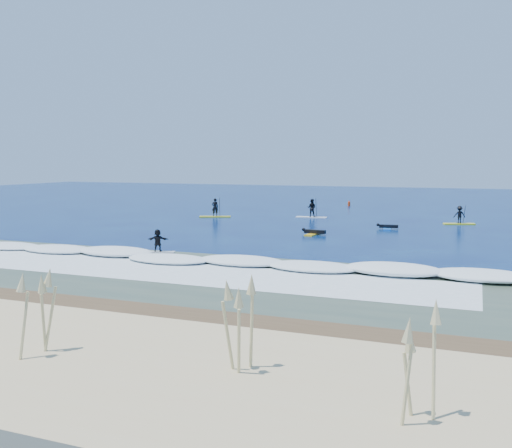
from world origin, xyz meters
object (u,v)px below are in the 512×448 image
at_px(wave_surfer, 158,242).
at_px(prone_paddler_far, 388,227).
at_px(sup_paddler_right, 459,216).
at_px(sup_paddler_left, 215,210).
at_px(prone_paddler_near, 314,232).
at_px(marker_buoy, 349,204).
at_px(sup_paddler_center, 312,210).

bearing_deg(wave_surfer, prone_paddler_far, 41.85).
bearing_deg(sup_paddler_right, wave_surfer, -142.11).
bearing_deg(sup_paddler_right, prone_paddler_far, -151.48).
distance_m(prone_paddler_far, wave_surfer, 20.71).
distance_m(sup_paddler_left, wave_surfer, 22.39).
distance_m(prone_paddler_near, prone_paddler_far, 7.17).
bearing_deg(marker_buoy, sup_paddler_left, -117.91).
distance_m(sup_paddler_left, prone_paddler_far, 17.41).
distance_m(sup_paddler_center, prone_paddler_far, 10.36).
height_order(sup_paddler_left, sup_paddler_right, sup_paddler_left).
relative_size(sup_paddler_left, marker_buoy, 4.15).
height_order(sup_paddler_right, marker_buoy, sup_paddler_right).
bearing_deg(wave_surfer, sup_paddler_center, 66.74).
bearing_deg(sup_paddler_center, prone_paddler_near, -77.30).
height_order(sup_paddler_left, wave_surfer, sup_paddler_left).
relative_size(prone_paddler_far, wave_surfer, 1.11).
height_order(prone_paddler_near, wave_surfer, wave_surfer).
bearing_deg(prone_paddler_near, wave_surfer, 159.25).
relative_size(sup_paddler_right, marker_buoy, 3.62).
bearing_deg(sup_paddler_right, sup_paddler_left, 166.94).
height_order(prone_paddler_far, wave_surfer, wave_surfer).
height_order(sup_paddler_left, sup_paddler_center, sup_paddler_left).
distance_m(sup_paddler_center, marker_buoy, 14.86).
relative_size(sup_paddler_center, sup_paddler_right, 1.13).
bearing_deg(prone_paddler_near, prone_paddler_far, -35.15).
xyz_separation_m(sup_paddler_center, prone_paddler_near, (3.51, -11.89, -0.62)).
relative_size(wave_surfer, marker_buoy, 2.71).
bearing_deg(wave_surfer, sup_paddler_right, 38.40).
bearing_deg(sup_paddler_left, marker_buoy, 39.91).
bearing_deg(sup_paddler_center, prone_paddler_far, -41.99).
relative_size(sup_paddler_center, marker_buoy, 4.07).
relative_size(sup_paddler_left, sup_paddler_right, 1.15).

